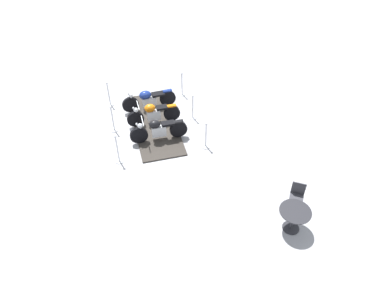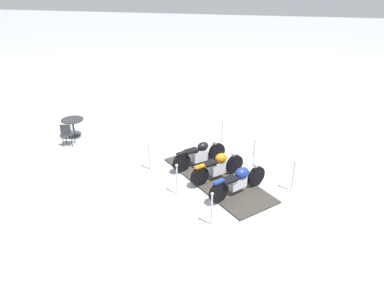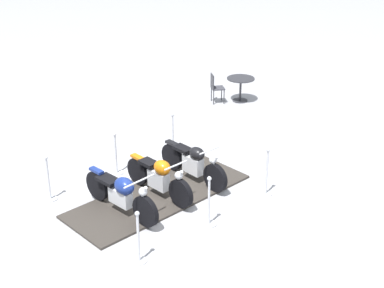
{
  "view_description": "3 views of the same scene",
  "coord_description": "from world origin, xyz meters",
  "px_view_note": "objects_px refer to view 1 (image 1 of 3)",
  "views": [
    {
      "loc": [
        -9.26,
        -6.64,
        8.52
      ],
      "look_at": [
        -1.12,
        -2.29,
        0.7
      ],
      "focal_mm": 33.24,
      "sensor_mm": 36.0,
      "label": 1
    },
    {
      "loc": [
        10.88,
        0.99,
        6.72
      ],
      "look_at": [
        -0.61,
        -0.97,
        0.96
      ],
      "focal_mm": 35.62,
      "sensor_mm": 36.0,
      "label": 2
    },
    {
      "loc": [
        -0.62,
        11.06,
        6.37
      ],
      "look_at": [
        -0.75,
        -0.89,
        0.89
      ],
      "focal_mm": 52.83,
      "sensor_mm": 36.0,
      "label": 3
    }
  ],
  "objects_px": {
    "stanchion_left_front": "(182,87)",
    "stanchion_right_mid": "(113,123)",
    "cafe_table": "(294,215)",
    "stanchion_right_front": "(109,97)",
    "stanchion_left_rear": "(206,140)",
    "stanchion_left_mid": "(193,110)",
    "motorcycle_navy": "(148,99)",
    "motorcycle_black": "(158,130)",
    "motorcycle_copper": "(153,113)",
    "cafe_chair_near_table": "(297,195)",
    "stanchion_right_rear": "(118,153)"
  },
  "relations": [
    {
      "from": "stanchion_right_front",
      "to": "stanchion_left_mid",
      "type": "height_order",
      "value": "stanchion_right_front"
    },
    {
      "from": "motorcycle_copper",
      "to": "stanchion_right_mid",
      "type": "bearing_deg",
      "value": -0.52
    },
    {
      "from": "stanchion_right_front",
      "to": "cafe_chair_near_table",
      "type": "distance_m",
      "value": 8.66
    },
    {
      "from": "stanchion_left_front",
      "to": "cafe_table",
      "type": "xyz_separation_m",
      "value": [
        -4.78,
        -6.3,
        0.21
      ]
    },
    {
      "from": "cafe_table",
      "to": "cafe_chair_near_table",
      "type": "xyz_separation_m",
      "value": [
        0.81,
        0.14,
        -0.04
      ]
    },
    {
      "from": "cafe_table",
      "to": "motorcycle_copper",
      "type": "bearing_deg",
      "value": 69.31
    },
    {
      "from": "stanchion_left_rear",
      "to": "cafe_table",
      "type": "height_order",
      "value": "stanchion_left_rear"
    },
    {
      "from": "motorcycle_copper",
      "to": "stanchion_right_rear",
      "type": "relative_size",
      "value": 1.39
    },
    {
      "from": "stanchion_left_front",
      "to": "cafe_chair_near_table",
      "type": "height_order",
      "value": "stanchion_left_front"
    },
    {
      "from": "motorcycle_copper",
      "to": "stanchion_left_mid",
      "type": "distance_m",
      "value": 1.61
    },
    {
      "from": "stanchion_left_front",
      "to": "stanchion_left_mid",
      "type": "bearing_deg",
      "value": -137.02
    },
    {
      "from": "stanchion_right_mid",
      "to": "cafe_chair_near_table",
      "type": "distance_m",
      "value": 7.23
    },
    {
      "from": "stanchion_right_front",
      "to": "stanchion_left_rear",
      "type": "bearing_deg",
      "value": -96.32
    },
    {
      "from": "stanchion_right_mid",
      "to": "stanchion_left_front",
      "type": "bearing_deg",
      "value": -16.85
    },
    {
      "from": "stanchion_right_mid",
      "to": "stanchion_right_front",
      "type": "bearing_deg",
      "value": 42.98
    },
    {
      "from": "motorcycle_navy",
      "to": "stanchion_left_front",
      "type": "xyz_separation_m",
      "value": [
        1.67,
        -0.65,
        -0.15
      ]
    },
    {
      "from": "stanchion_left_mid",
      "to": "stanchion_right_mid",
      "type": "bearing_deg",
      "value": 132.98
    },
    {
      "from": "motorcycle_black",
      "to": "motorcycle_copper",
      "type": "bearing_deg",
      "value": -88.89
    },
    {
      "from": "stanchion_right_rear",
      "to": "stanchion_right_mid",
      "type": "bearing_deg",
      "value": 42.98
    },
    {
      "from": "stanchion_left_front",
      "to": "stanchion_right_mid",
      "type": "relative_size",
      "value": 0.97
    },
    {
      "from": "motorcycle_black",
      "to": "stanchion_left_rear",
      "type": "distance_m",
      "value": 1.79
    },
    {
      "from": "motorcycle_copper",
      "to": "stanchion_left_rear",
      "type": "xyz_separation_m",
      "value": [
        -0.25,
        -2.42,
        -0.19
      ]
    },
    {
      "from": "stanchion_left_rear",
      "to": "stanchion_left_mid",
      "type": "xyz_separation_m",
      "value": [
        1.34,
        1.25,
        0.05
      ]
    },
    {
      "from": "motorcycle_navy",
      "to": "stanchion_left_rear",
      "type": "relative_size",
      "value": 1.57
    },
    {
      "from": "stanchion_right_front",
      "to": "stanchion_right_rear",
      "type": "bearing_deg",
      "value": -137.02
    },
    {
      "from": "cafe_chair_near_table",
      "to": "motorcycle_black",
      "type": "bearing_deg",
      "value": -108.06
    },
    {
      "from": "motorcycle_black",
      "to": "motorcycle_navy",
      "type": "bearing_deg",
      "value": -88.85
    },
    {
      "from": "stanchion_right_rear",
      "to": "cafe_table",
      "type": "xyz_separation_m",
      "value": [
        0.04,
        -6.11,
        0.19
      ]
    },
    {
      "from": "motorcycle_navy",
      "to": "cafe_table",
      "type": "bearing_deg",
      "value": 110.09
    },
    {
      "from": "cafe_table",
      "to": "stanchion_left_rear",
      "type": "bearing_deg",
      "value": 61.03
    },
    {
      "from": "stanchion_right_front",
      "to": "stanchion_left_mid",
      "type": "distance_m",
      "value": 3.64
    },
    {
      "from": "stanchion_left_front",
      "to": "motorcycle_black",
      "type": "bearing_deg",
      "value": -166.02
    },
    {
      "from": "stanchion_left_rear",
      "to": "stanchion_right_front",
      "type": "distance_m",
      "value": 4.83
    },
    {
      "from": "motorcycle_copper",
      "to": "stanchion_left_front",
      "type": "height_order",
      "value": "stanchion_left_front"
    },
    {
      "from": "motorcycle_copper",
      "to": "stanchion_left_front",
      "type": "distance_m",
      "value": 2.44
    },
    {
      "from": "cafe_table",
      "to": "stanchion_left_mid",
      "type": "bearing_deg",
      "value": 55.7
    },
    {
      "from": "stanchion_right_mid",
      "to": "cafe_chair_near_table",
      "type": "bearing_deg",
      "value": -93.85
    },
    {
      "from": "stanchion_left_mid",
      "to": "stanchion_left_front",
      "type": "bearing_deg",
      "value": 42.98
    },
    {
      "from": "cafe_chair_near_table",
      "to": "stanchion_left_rear",
      "type": "bearing_deg",
      "value": -119.33
    },
    {
      "from": "stanchion_left_mid",
      "to": "cafe_chair_near_table",
      "type": "bearing_deg",
      "value": -118.21
    },
    {
      "from": "stanchion_right_front",
      "to": "stanchion_left_mid",
      "type": "xyz_separation_m",
      "value": [
        0.81,
        -3.55,
        -0.01
      ]
    },
    {
      "from": "cafe_table",
      "to": "motorcycle_navy",
      "type": "bearing_deg",
      "value": 65.84
    },
    {
      "from": "motorcycle_navy",
      "to": "stanchion_right_front",
      "type": "height_order",
      "value": "stanchion_right_front"
    },
    {
      "from": "motorcycle_navy",
      "to": "cafe_chair_near_table",
      "type": "height_order",
      "value": "motorcycle_navy"
    },
    {
      "from": "stanchion_left_mid",
      "to": "motorcycle_navy",
      "type": "bearing_deg",
      "value": 99.83
    },
    {
      "from": "motorcycle_black",
      "to": "cafe_table",
      "type": "bearing_deg",
      "value": 121.78
    },
    {
      "from": "motorcycle_copper",
      "to": "cafe_chair_near_table",
      "type": "bearing_deg",
      "value": 122.31
    },
    {
      "from": "stanchion_right_front",
      "to": "stanchion_left_front",
      "type": "height_order",
      "value": "stanchion_right_front"
    },
    {
      "from": "motorcycle_navy",
      "to": "stanchion_right_mid",
      "type": "xyz_separation_m",
      "value": [
        -1.82,
        0.41,
        -0.16
      ]
    },
    {
      "from": "cafe_table",
      "to": "cafe_chair_near_table",
      "type": "height_order",
      "value": "cafe_chair_near_table"
    }
  ]
}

